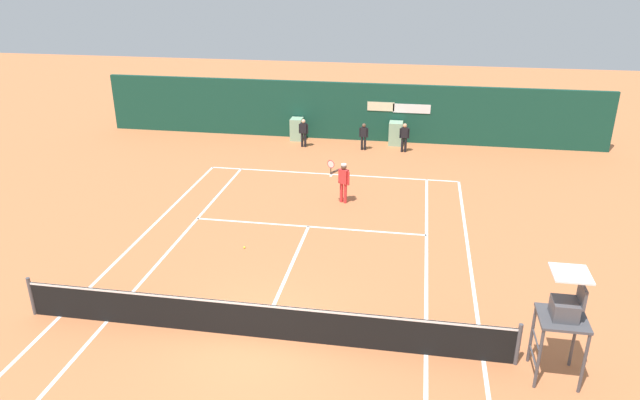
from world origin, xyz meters
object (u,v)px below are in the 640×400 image
Objects in this scene: umpire_chair at (564,312)px; ball_kid_centre_post at (404,136)px; ball_kid_left_post at (364,135)px; tennis_ball_mid_court at (244,247)px; player_on_baseline at (343,179)px; ball_kid_right_post at (304,131)px.

umpire_chair reaches higher than ball_kid_centre_post.
ball_kid_left_post reaches higher than tennis_ball_mid_court.
ball_kid_left_post is (0.11, 6.61, -0.18)m from player_on_baseline.
ball_kid_left_post is (-5.77, 15.61, -0.91)m from umpire_chair.
umpire_chair reaches higher than ball_kid_left_post.
ball_kid_right_post is 10.89m from tennis_ball_mid_court.
ball_kid_right_post reaches higher than ball_kid_left_post.
tennis_ball_mid_court is (-8.46, 4.75, -1.63)m from umpire_chair.
ball_kid_left_post is at bearing 76.07° from tennis_ball_mid_court.
tennis_ball_mid_court is (-2.58, -4.25, -0.90)m from player_on_baseline.
player_on_baseline is at bearing 113.27° from ball_kid_right_post.
ball_kid_centre_post is at bearing 13.87° from umpire_chair.
ball_kid_left_post is at bearing -2.28° from ball_kid_centre_post.
umpire_chair reaches higher than ball_kid_right_post.
ball_kid_centre_post reaches higher than tennis_ball_mid_court.
ball_kid_centre_post reaches higher than ball_kid_left_post.
player_on_baseline is 1.28× the size of ball_kid_centre_post.
player_on_baseline reaches higher than ball_kid_left_post.
ball_kid_right_post is at bearing -40.34° from player_on_baseline.
tennis_ball_mid_court is at bearing 78.51° from ball_kid_left_post.
ball_kid_right_post reaches higher than tennis_ball_mid_court.
tennis_ball_mid_court is (0.22, -10.86, -0.76)m from ball_kid_right_post.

